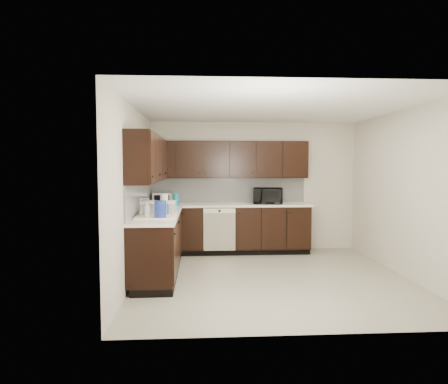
# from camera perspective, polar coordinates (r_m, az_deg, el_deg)

# --- Properties ---
(floor) EXTENTS (4.00, 4.00, 0.00)m
(floor) POSITION_cam_1_polar(r_m,az_deg,el_deg) (6.10, 6.74, -12.05)
(floor) COLOR #9F9A84
(floor) RESTS_ON ground
(ceiling) EXTENTS (4.00, 4.00, 0.00)m
(ceiling) POSITION_cam_1_polar(r_m,az_deg,el_deg) (5.92, 6.95, 11.88)
(ceiling) COLOR white
(ceiling) RESTS_ON wall_back
(wall_back) EXTENTS (4.00, 0.02, 2.50)m
(wall_back) POSITION_cam_1_polar(r_m,az_deg,el_deg) (7.86, 4.23, 0.81)
(wall_back) COLOR beige
(wall_back) RESTS_ON floor
(wall_left) EXTENTS (0.02, 4.00, 2.50)m
(wall_left) POSITION_cam_1_polar(r_m,az_deg,el_deg) (5.87, -12.76, -0.35)
(wall_left) COLOR beige
(wall_left) RESTS_ON floor
(wall_right) EXTENTS (0.02, 4.00, 2.50)m
(wall_right) POSITION_cam_1_polar(r_m,az_deg,el_deg) (6.54, 24.34, -0.17)
(wall_right) COLOR beige
(wall_right) RESTS_ON floor
(wall_front) EXTENTS (4.00, 0.02, 2.50)m
(wall_front) POSITION_cam_1_polar(r_m,az_deg,el_deg) (3.94, 12.06, -2.43)
(wall_front) COLOR beige
(wall_front) RESTS_ON floor
(lower_cabinets) EXTENTS (3.00, 2.80, 0.90)m
(lower_cabinets) POSITION_cam_1_polar(r_m,az_deg,el_deg) (7.00, -3.06, -6.47)
(lower_cabinets) COLOR black
(lower_cabinets) RESTS_ON floor
(countertop) EXTENTS (3.03, 2.83, 0.04)m
(countertop) POSITION_cam_1_polar(r_m,az_deg,el_deg) (6.92, -3.09, -2.35)
(countertop) COLOR white
(countertop) RESTS_ON lower_cabinets
(backsplash) EXTENTS (3.00, 2.80, 0.48)m
(backsplash) POSITION_cam_1_polar(r_m,az_deg,el_deg) (7.11, -4.80, -0.09)
(backsplash) COLOR beige
(backsplash) RESTS_ON countertop
(upper_cabinets) EXTENTS (3.00, 2.80, 0.70)m
(upper_cabinets) POSITION_cam_1_polar(r_m,az_deg,el_deg) (6.98, -3.90, 4.69)
(upper_cabinets) COLOR black
(upper_cabinets) RESTS_ON wall_back
(dishwasher) EXTENTS (0.58, 0.04, 0.78)m
(dishwasher) POSITION_cam_1_polar(r_m,az_deg,el_deg) (7.28, -0.66, -5.00)
(dishwasher) COLOR #F8F1CB
(dishwasher) RESTS_ON lower_cabinets
(sink) EXTENTS (0.54, 0.82, 0.42)m
(sink) POSITION_cam_1_polar(r_m,az_deg,el_deg) (5.85, -9.63, -3.96)
(sink) COLOR #F8F1CB
(sink) RESTS_ON countertop
(microwave) EXTENTS (0.59, 0.45, 0.30)m
(microwave) POSITION_cam_1_polar(r_m,az_deg,el_deg) (7.55, 6.29, -0.55)
(microwave) COLOR black
(microwave) RESTS_ON countertop
(soap_bottle_a) EXTENTS (0.09, 0.10, 0.20)m
(soap_bottle_a) POSITION_cam_1_polar(r_m,az_deg,el_deg) (6.19, -7.42, -2.01)
(soap_bottle_a) COLOR gray
(soap_bottle_a) RESTS_ON countertop
(soap_bottle_b) EXTENTS (0.12, 0.12, 0.24)m
(soap_bottle_b) POSITION_cam_1_polar(r_m,az_deg,el_deg) (5.61, -10.90, -2.46)
(soap_bottle_b) COLOR gray
(soap_bottle_b) RESTS_ON countertop
(toaster_oven) EXTENTS (0.36, 0.27, 0.22)m
(toaster_oven) POSITION_cam_1_polar(r_m,az_deg,el_deg) (7.51, -8.79, -0.91)
(toaster_oven) COLOR silver
(toaster_oven) RESTS_ON countertop
(storage_bin) EXTENTS (0.52, 0.41, 0.19)m
(storage_bin) POSITION_cam_1_polar(r_m,az_deg,el_deg) (5.99, -9.33, -2.30)
(storage_bin) COLOR white
(storage_bin) RESTS_ON countertop
(blue_pitcher) EXTENTS (0.17, 0.17, 0.25)m
(blue_pitcher) POSITION_cam_1_polar(r_m,az_deg,el_deg) (5.51, -9.08, -2.53)
(blue_pitcher) COLOR #112B9B
(blue_pitcher) RESTS_ON countertop
(teal_tumbler) EXTENTS (0.10, 0.10, 0.23)m
(teal_tumbler) POSITION_cam_1_polar(r_m,az_deg,el_deg) (7.16, -6.88, -1.08)
(teal_tumbler) COLOR #0D8295
(teal_tumbler) RESTS_ON countertop
(paper_towel_roll) EXTENTS (0.16, 0.16, 0.27)m
(paper_towel_roll) POSITION_cam_1_polar(r_m,az_deg,el_deg) (6.39, -8.54, -1.51)
(paper_towel_roll) COLOR white
(paper_towel_roll) RESTS_ON countertop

